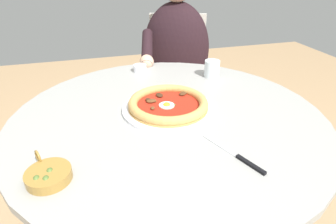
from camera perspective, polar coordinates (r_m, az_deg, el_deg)
The scene contains 9 objects.
dining_table at distance 1.04m, azimuth 0.02°, elevation -8.23°, with size 1.06×1.06×0.73m.
pizza_on_plate at distance 0.96m, azimuth 0.03°, elevation 1.51°, with size 0.32×0.32×0.04m.
water_glass at distance 1.25m, azimuth 9.03°, elevation 8.54°, with size 0.07×0.07×0.08m.
steak_knife at distance 0.76m, azimuth 14.87°, elevation -9.30°, with size 0.20×0.09×0.01m.
ramekin_capers at distance 1.31m, azimuth -5.83°, elevation 9.00°, with size 0.06×0.06×0.03m.
olive_pan at distance 0.73m, azimuth -23.45°, elevation -11.85°, with size 0.13×0.11×0.05m.
fork_utensil at distance 0.73m, azimuth -6.80°, elevation -10.78°, with size 0.07×0.17×0.00m.
diner_person at distance 1.74m, azimuth 1.54°, elevation 6.28°, with size 0.47×0.48×1.16m.
cafe_chair_diner at distance 1.87m, azimuth 1.77°, elevation 8.50°, with size 0.52×0.52×0.89m.
Camera 1 is at (-0.80, 0.22, 1.20)m, focal length 29.58 mm.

